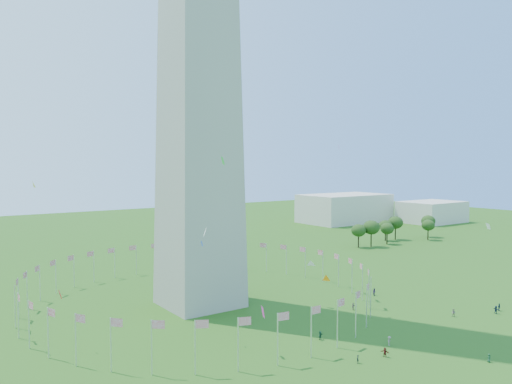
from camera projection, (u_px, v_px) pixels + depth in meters
ground at (353, 378)px, 79.13m from camera, size 600.00×600.00×0.00m
flag_ring at (200, 286)px, 119.60m from camera, size 80.24×80.24×9.00m
gov_building_east_a at (345, 208)px, 287.42m from camera, size 50.00×30.00×16.00m
gov_building_east_b at (432, 212)px, 286.18m from camera, size 35.00×25.00×12.00m
crowd at (364, 357)px, 85.08m from camera, size 105.41×63.35×2.03m
kites_aloft at (309, 234)px, 100.56m from camera, size 94.61×66.50×38.22m
tree_line_east at (394, 231)px, 214.12m from camera, size 53.29×15.19×10.62m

